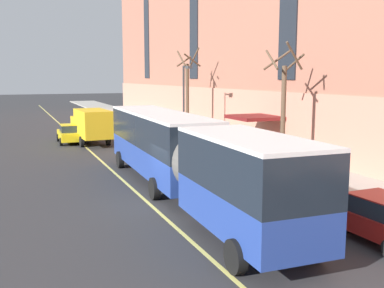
% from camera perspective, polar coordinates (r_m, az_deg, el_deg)
% --- Properties ---
extents(ground_plane, '(260.00, 260.00, 0.00)m').
position_cam_1_polar(ground_plane, '(19.61, -3.39, -7.57)').
color(ground_plane, '#303033').
extents(sidewalk, '(5.23, 160.00, 0.15)m').
position_cam_1_polar(sidewalk, '(26.26, 13.31, -3.47)').
color(sidewalk, '#ADA89E').
rests_on(sidewalk, ground).
extents(city_bus, '(3.31, 19.01, 3.61)m').
position_cam_1_polar(city_bus, '(20.12, -1.26, -1.02)').
color(city_bus, navy).
rests_on(city_bus, ground).
extents(parked_car_green_0, '(1.92, 4.27, 1.56)m').
position_cam_1_polar(parked_car_green_0, '(49.33, -8.97, 3.03)').
color(parked_car_green_0, '#23603D').
rests_on(parked_car_green_0, ground).
extents(parked_car_red_1, '(2.04, 4.74, 1.56)m').
position_cam_1_polar(parked_car_red_1, '(25.05, 4.56, -2.19)').
color(parked_car_red_1, '#B21E19').
rests_on(parked_car_red_1, ground).
extents(parked_car_red_2, '(2.10, 4.63, 1.56)m').
position_cam_1_polar(parked_car_red_2, '(16.37, 22.65, -8.66)').
color(parked_car_red_2, '#B21E19').
rests_on(parked_car_red_2, ground).
extents(parked_car_darkgray_5, '(1.95, 4.69, 1.56)m').
position_cam_1_polar(parked_car_darkgray_5, '(38.00, -5.01, 1.48)').
color(parked_car_darkgray_5, '#4C4C51').
rests_on(parked_car_darkgray_5, ground).
extents(parked_car_silver_6, '(2.05, 4.27, 1.56)m').
position_cam_1_polar(parked_car_silver_6, '(32.20, -1.76, 0.23)').
color(parked_car_silver_6, '#B7B7BC').
rests_on(parked_car_silver_6, ground).
extents(box_truck, '(2.54, 6.75, 2.83)m').
position_cam_1_polar(box_truck, '(37.35, -12.69, 2.48)').
color(box_truck, gold).
rests_on(box_truck, ground).
extents(taxi_cab, '(1.97, 4.24, 1.56)m').
position_cam_1_polar(taxi_cab, '(38.39, -15.23, 1.28)').
color(taxi_cab, yellow).
rests_on(taxi_cab, ground).
extents(street_tree_mid_block, '(1.95, 1.93, 7.18)m').
position_cam_1_polar(street_tree_mid_block, '(26.30, 11.52, 4.78)').
color(street_tree_mid_block, brown).
rests_on(street_tree_mid_block, sidewalk).
extents(street_tree_far_uptown, '(1.79, 1.91, 7.77)m').
position_cam_1_polar(street_tree_far_uptown, '(39.52, -0.58, 6.50)').
color(street_tree_far_uptown, brown).
rests_on(street_tree_far_uptown, sidewalk).
extents(street_lamp, '(0.36, 1.48, 6.15)m').
position_cam_1_polar(street_lamp, '(35.85, -0.92, 6.22)').
color(street_lamp, '#2D2D30').
rests_on(street_lamp, sidewalk).
extents(lane_centerline, '(0.16, 140.00, 0.01)m').
position_cam_1_polar(lane_centerline, '(22.21, -7.53, -5.69)').
color(lane_centerline, '#E0D66B').
rests_on(lane_centerline, ground).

